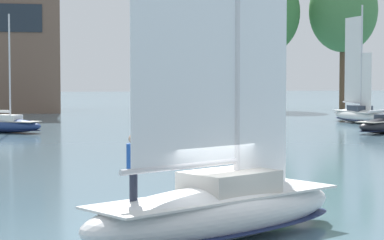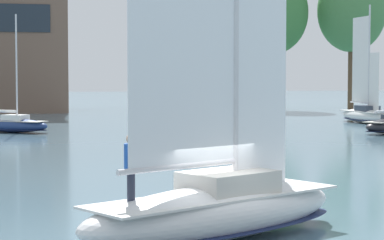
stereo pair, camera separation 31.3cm
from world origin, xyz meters
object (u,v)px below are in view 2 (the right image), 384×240
at_px(tree_shore_left, 352,11).
at_px(sailboat_moored_mid_channel, 365,113).
at_px(sailboat_moored_outer_mooring, 12,124).
at_px(sailboat_main, 217,203).
at_px(tree_shore_right, 275,13).

height_order(tree_shore_left, sailboat_moored_mid_channel, tree_shore_left).
bearing_deg(sailboat_moored_mid_channel, tree_shore_left, 67.99).
xyz_separation_m(tree_shore_left, sailboat_moored_outer_mooring, (-43.73, -33.56, -12.53)).
xyz_separation_m(sailboat_moored_mid_channel, sailboat_moored_outer_mooring, (-32.23, -5.10, -0.28)).
bearing_deg(sailboat_moored_mid_channel, sailboat_main, -119.77).
bearing_deg(tree_shore_left, sailboat_main, -116.92).
height_order(tree_shore_left, tree_shore_right, tree_shore_left).
distance_m(sailboat_main, sailboat_moored_outer_mooring, 41.19).
distance_m(sailboat_main, sailboat_moored_mid_channel, 52.81).
relative_size(tree_shore_left, tree_shore_right, 1.03).
relative_size(sailboat_main, sailboat_moored_mid_channel, 1.09).
height_order(tree_shore_right, sailboat_moored_outer_mooring, tree_shore_right).
xyz_separation_m(tree_shore_right, sailboat_main, (-27.24, -75.30, -11.77)).
bearing_deg(tree_shore_right, tree_shore_left, -5.44).
distance_m(tree_shore_right, sailboat_moored_mid_channel, 31.77).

